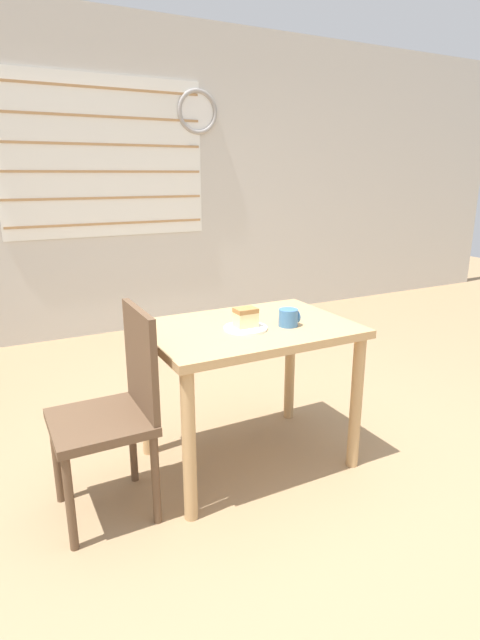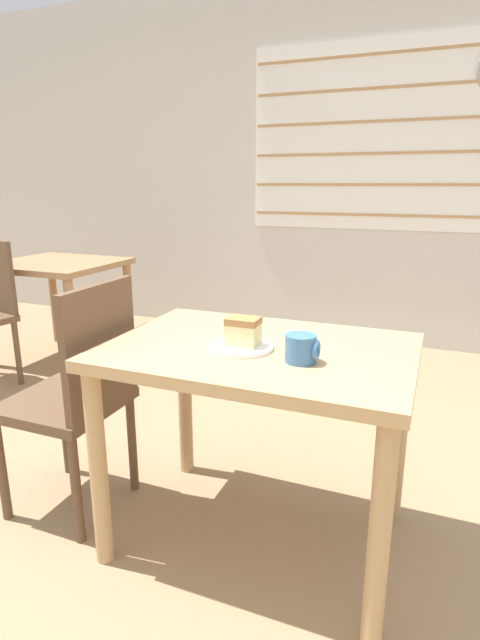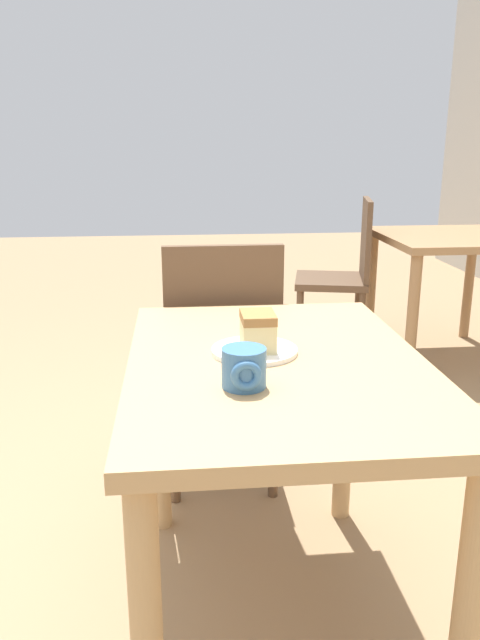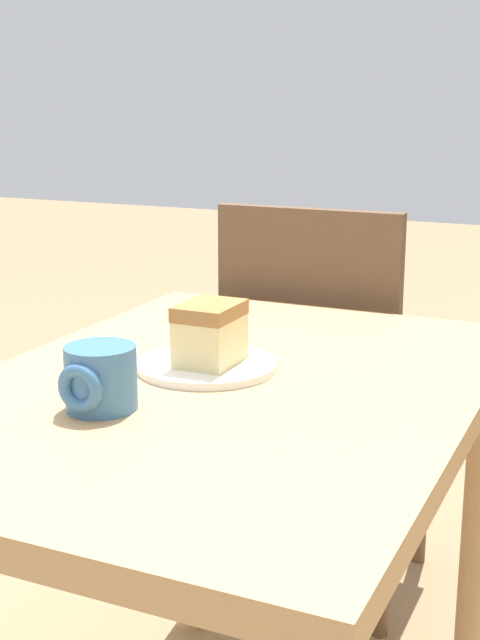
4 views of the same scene
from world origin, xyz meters
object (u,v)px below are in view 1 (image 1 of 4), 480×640
(plate, at_px, (245,328))
(chair_near_window, at_px, (116,406))
(cake_slice, at_px, (246,317))
(coffee_mug, at_px, (289,318))
(dining_table_near, at_px, (249,348))

(plate, bearing_deg, chair_near_window, -176.72)
(plate, bearing_deg, cake_slice, 56.80)
(plate, height_order, cake_slice, cake_slice)
(chair_near_window, xyz_separation_m, plate, (0.65, 0.04, 0.25))
(cake_slice, bearing_deg, plate, -123.20)
(cake_slice, bearing_deg, coffee_mug, -14.81)
(chair_near_window, relative_size, cake_slice, 8.90)
(dining_table_near, xyz_separation_m, cake_slice, (-0.04, -0.04, 0.18))
(chair_near_window, bearing_deg, cake_slice, 93.90)
(dining_table_near, bearing_deg, plate, -132.93)
(dining_table_near, relative_size, chair_near_window, 1.09)
(plate, relative_size, cake_slice, 2.04)
(plate, distance_m, coffee_mug, 0.22)
(chair_near_window, xyz_separation_m, coffee_mug, (0.87, -0.01, 0.28))
(coffee_mug, bearing_deg, plate, 167.37)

